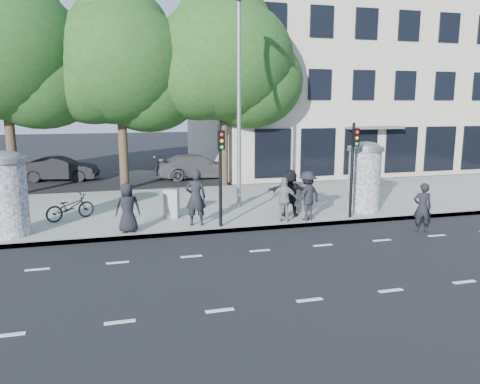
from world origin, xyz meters
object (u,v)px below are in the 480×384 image
object	(u,v)px
street_lamp	(239,88)
man_road	(422,208)
traffic_pole_far	(353,160)
car_right	(197,166)
ped_e	(284,200)
cabinet_left	(172,203)
ped_d	(307,196)
cabinet_right	(304,197)
ped_f	(290,193)
ped_a	(128,208)
car_mid	(60,169)
traffic_pole_near	(221,165)
ad_column_left	(7,192)
ped_b	(196,198)
ad_column_right	(364,175)
bicycle	(70,207)

from	to	relation	value
street_lamp	man_road	size ratio (longest dim) A/B	4.82
traffic_pole_far	car_right	xyz separation A→B (m)	(-3.61, 11.40, -1.55)
ped_e	cabinet_left	bearing A→B (deg)	-0.59
ped_d	car_right	distance (m)	11.45
cabinet_right	traffic_pole_far	bearing A→B (deg)	-53.95
street_lamp	man_road	bearing A→B (deg)	-43.26
ped_f	ped_a	bearing A→B (deg)	25.20
ped_f	ped_e	bearing A→B (deg)	74.75
street_lamp	ped_f	bearing A→B (deg)	-56.03
car_right	car_mid	bearing A→B (deg)	75.58
traffic_pole_near	man_road	bearing A→B (deg)	-16.20
man_road	car_mid	xyz separation A→B (m)	(-12.66, 14.37, -0.17)
traffic_pole_near	ped_a	distance (m)	3.27
ad_column_left	ped_e	xyz separation A→B (m)	(8.86, -0.65, -0.61)
ad_column_left	cabinet_right	distance (m)	10.20
ped_b	traffic_pole_far	bearing A→B (deg)	-176.62
ad_column_left	man_road	distance (m)	13.26
traffic_pole_near	cabinet_right	world-z (taller)	traffic_pole_near
ad_column_left	man_road	world-z (taller)	ad_column_left
ad_column_right	cabinet_right	xyz separation A→B (m)	(-2.25, 0.50, -0.83)
traffic_pole_near	ad_column_right	bearing A→B (deg)	8.89
bicycle	cabinet_left	xyz separation A→B (m)	(3.50, -0.62, 0.07)
ped_e	car_mid	bearing A→B (deg)	-32.25
ped_a	bicycle	xyz separation A→B (m)	(-1.92, 2.22, -0.35)
ped_d	car_mid	bearing A→B (deg)	-73.77
traffic_pole_near	traffic_pole_far	distance (m)	4.80
bicycle	car_right	xyz separation A→B (m)	(6.13, 9.08, 0.07)
traffic_pole_near	ped_f	size ratio (longest dim) A/B	1.96
ped_d	man_road	world-z (taller)	ped_d
ped_d	cabinet_left	xyz separation A→B (m)	(-4.58, 1.58, -0.34)
ped_a	ped_e	xyz separation A→B (m)	(5.28, -0.04, -0.02)
man_road	cabinet_right	xyz separation A→B (m)	(-2.85, 3.26, -0.12)
traffic_pole_near	car_mid	world-z (taller)	traffic_pole_near
ped_f	car_mid	xyz separation A→B (m)	(-9.03, 11.69, -0.36)
ad_column_right	man_road	bearing A→B (deg)	-77.91
cabinet_left	street_lamp	bearing A→B (deg)	44.97
bicycle	car_right	world-z (taller)	car_right
traffic_pole_far	man_road	size ratio (longest dim) A/B	2.05
street_lamp	ped_f	size ratio (longest dim) A/B	4.60
cabinet_left	cabinet_right	bearing A→B (deg)	19.65
ad_column_left	traffic_pole_near	bearing A→B (deg)	-6.11
traffic_pole_far	cabinet_right	size ratio (longest dim) A/B	3.04
ped_d	cabinet_left	world-z (taller)	ped_d
ped_b	bicycle	world-z (taller)	ped_b
traffic_pole_far	ped_d	world-z (taller)	traffic_pole_far
traffic_pole_far	ped_f	world-z (taller)	traffic_pole_far
ped_d	ped_f	bearing A→B (deg)	-82.31
ad_column_right	man_road	size ratio (longest dim) A/B	1.60
ped_a	ped_b	xyz separation A→B (m)	(2.25, 0.33, 0.15)
ped_d	cabinet_right	distance (m)	1.38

